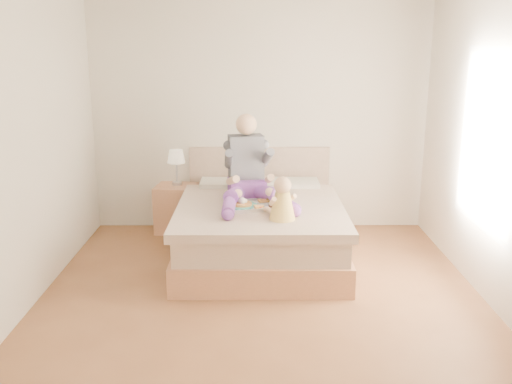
{
  "coord_description": "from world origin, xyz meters",
  "views": [
    {
      "loc": [
        -0.06,
        -4.72,
        2.24
      ],
      "look_at": [
        -0.04,
        1.04,
        0.71
      ],
      "focal_mm": 40.0,
      "sensor_mm": 36.0,
      "label": 1
    }
  ],
  "objects_px": {
    "bed": "(260,227)",
    "adult": "(249,174)",
    "tray": "(252,204)",
    "baby": "(282,202)",
    "nightstand": "(177,208)"
  },
  "relations": [
    {
      "from": "bed",
      "to": "adult",
      "type": "distance_m",
      "value": 0.58
    },
    {
      "from": "baby",
      "to": "adult",
      "type": "bearing_deg",
      "value": 85.16
    },
    {
      "from": "tray",
      "to": "baby",
      "type": "relative_size",
      "value": 1.43
    },
    {
      "from": "bed",
      "to": "nightstand",
      "type": "relative_size",
      "value": 3.81
    },
    {
      "from": "bed",
      "to": "tray",
      "type": "xyz_separation_m",
      "value": [
        -0.08,
        -0.25,
        0.33
      ]
    },
    {
      "from": "bed",
      "to": "adult",
      "type": "relative_size",
      "value": 1.88
    },
    {
      "from": "tray",
      "to": "baby",
      "type": "distance_m",
      "value": 0.51
    },
    {
      "from": "bed",
      "to": "baby",
      "type": "distance_m",
      "value": 0.82
    },
    {
      "from": "bed",
      "to": "adult",
      "type": "height_order",
      "value": "adult"
    },
    {
      "from": "baby",
      "to": "bed",
      "type": "bearing_deg",
      "value": 78.39
    },
    {
      "from": "tray",
      "to": "baby",
      "type": "xyz_separation_m",
      "value": [
        0.28,
        -0.4,
        0.14
      ]
    },
    {
      "from": "adult",
      "to": "bed",
      "type": "bearing_deg",
      "value": -39.86
    },
    {
      "from": "bed",
      "to": "tray",
      "type": "relative_size",
      "value": 3.69
    },
    {
      "from": "nightstand",
      "to": "adult",
      "type": "distance_m",
      "value": 1.29
    },
    {
      "from": "baby",
      "to": "nightstand",
      "type": "bearing_deg",
      "value": 101.1
    }
  ]
}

